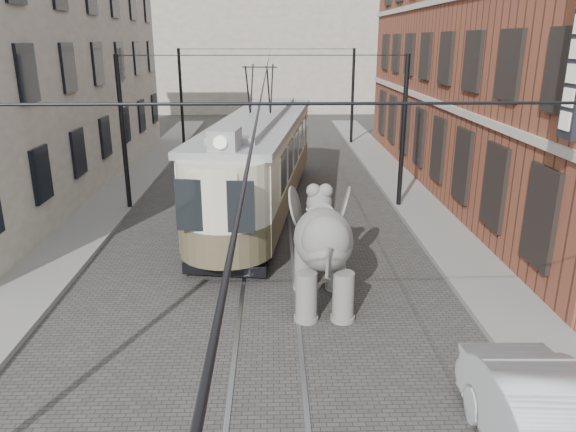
{
  "coord_description": "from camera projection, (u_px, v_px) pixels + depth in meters",
  "views": [
    {
      "loc": [
        0.15,
        -15.0,
        6.5
      ],
      "look_at": [
        0.52,
        -1.42,
        2.1
      ],
      "focal_mm": 34.02,
      "sensor_mm": 36.0,
      "label": 1
    }
  ],
  "objects": [
    {
      "name": "ground",
      "position": [
        269.0,
        268.0,
        16.26
      ],
      "size": [
        120.0,
        120.0,
        0.0
      ],
      "primitive_type": "plane",
      "color": "#3C3A38"
    },
    {
      "name": "tram_rails",
      "position": [
        269.0,
        268.0,
        16.26
      ],
      "size": [
        1.54,
        80.0,
        0.02
      ],
      "primitive_type": null,
      "color": "slate",
      "rests_on": "ground"
    },
    {
      "name": "sidewalk_right",
      "position": [
        468.0,
        264.0,
        16.4
      ],
      "size": [
        2.0,
        60.0,
        0.15
      ],
      "primitive_type": "cube",
      "color": "slate",
      "rests_on": "ground"
    },
    {
      "name": "sidewalk_left",
      "position": [
        49.0,
        268.0,
        16.07
      ],
      "size": [
        2.0,
        60.0,
        0.15
      ],
      "primitive_type": "cube",
      "color": "slate",
      "rests_on": "ground"
    },
    {
      "name": "brick_building",
      "position": [
        526.0,
        52.0,
        23.26
      ],
      "size": [
        8.0,
        26.0,
        12.0
      ],
      "primitive_type": "cube",
      "color": "brown",
      "rests_on": "ground"
    },
    {
      "name": "stucco_building",
      "position": [
        19.0,
        75.0,
        23.94
      ],
      "size": [
        7.0,
        24.0,
        10.0
      ],
      "primitive_type": "cube",
      "color": "gray",
      "rests_on": "ground"
    },
    {
      "name": "distant_block",
      "position": [
        271.0,
        34.0,
        52.14
      ],
      "size": [
        28.0,
        10.0,
        14.0
      ],
      "primitive_type": "cube",
      "color": "gray",
      "rests_on": "ground"
    },
    {
      "name": "catenary",
      "position": [
        264.0,
        139.0,
        20.09
      ],
      "size": [
        11.0,
        30.2,
        6.0
      ],
      "primitive_type": null,
      "color": "black",
      "rests_on": "ground"
    },
    {
      "name": "tram",
      "position": [
        261.0,
        140.0,
        21.24
      ],
      "size": [
        4.78,
        14.31,
        5.57
      ],
      "primitive_type": null,
      "rotation": [
        0.0,
        0.0,
        -0.14
      ],
      "color": "beige",
      "rests_on": "ground"
    },
    {
      "name": "elephant",
      "position": [
        323.0,
        254.0,
        13.68
      ],
      "size": [
        2.59,
        4.57,
        2.77
      ],
      "primitive_type": null,
      "rotation": [
        0.0,
        0.0,
        -0.02
      ],
      "color": "#64625C",
      "rests_on": "ground"
    }
  ]
}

